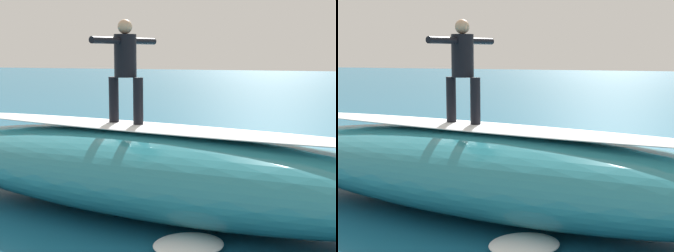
% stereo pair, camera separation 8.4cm
% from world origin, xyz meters
% --- Properties ---
extents(ground_plane, '(120.00, 120.00, 0.00)m').
position_xyz_m(ground_plane, '(0.00, 0.00, 0.00)').
color(ground_plane, '#196084').
extents(wave_crest, '(10.02, 4.48, 1.30)m').
position_xyz_m(wave_crest, '(-0.47, 2.22, 0.65)').
color(wave_crest, teal).
rests_on(wave_crest, ground_plane).
extents(wave_foam_lip, '(8.26, 2.43, 0.08)m').
position_xyz_m(wave_foam_lip, '(-0.47, 2.22, 1.34)').
color(wave_foam_lip, white).
rests_on(wave_foam_lip, wave_crest).
extents(surfboard_riding, '(2.06, 1.03, 0.07)m').
position_xyz_m(surfboard_riding, '(-0.05, 2.14, 1.33)').
color(surfboard_riding, yellow).
rests_on(surfboard_riding, wave_crest).
extents(surfer_riding, '(0.64, 1.53, 1.64)m').
position_xyz_m(surfer_riding, '(-0.05, 2.14, 2.32)').
color(surfer_riding, black).
rests_on(surfer_riding, surfboard_riding).
extents(surfboard_paddling, '(1.99, 0.81, 0.08)m').
position_xyz_m(surfboard_paddling, '(-0.43, -0.92, 0.04)').
color(surfboard_paddling, silver).
rests_on(surfboard_paddling, ground_plane).
extents(surfer_paddling, '(1.60, 0.50, 0.29)m').
position_xyz_m(surfer_paddling, '(-0.55, -0.90, 0.21)').
color(surfer_paddling, black).
rests_on(surfer_paddling, surfboard_paddling).
extents(foam_patch_mid, '(1.23, 1.23, 0.14)m').
position_xyz_m(foam_patch_mid, '(-1.54, 3.62, 0.07)').
color(foam_patch_mid, white).
rests_on(foam_patch_mid, ground_plane).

